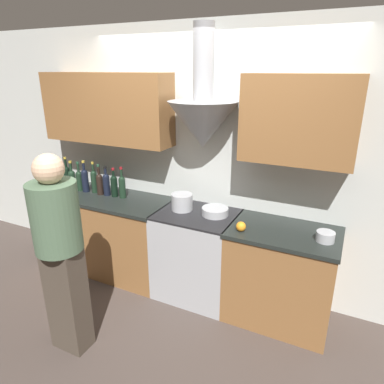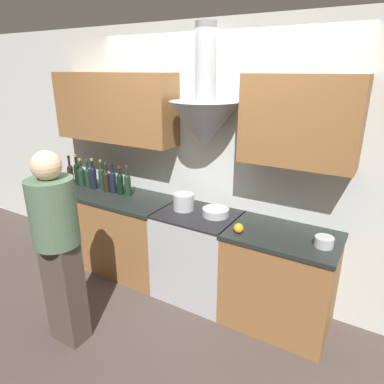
{
  "view_description": "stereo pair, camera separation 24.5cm",
  "coord_description": "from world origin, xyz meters",
  "px_view_note": "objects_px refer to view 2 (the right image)",
  "views": [
    {
      "loc": [
        1.27,
        -2.4,
        2.18
      ],
      "look_at": [
        0.0,
        0.2,
        1.14
      ],
      "focal_mm": 32.0,
      "sensor_mm": 36.0,
      "label": 1
    },
    {
      "loc": [
        1.48,
        -2.29,
        2.18
      ],
      "look_at": [
        0.0,
        0.2,
        1.14
      ],
      "focal_mm": 32.0,
      "sensor_mm": 36.0,
      "label": 2
    }
  ],
  "objects_px": {
    "wine_bottle_2": "(81,175)",
    "wine_bottle_5": "(102,178)",
    "wine_bottle_8": "(120,183)",
    "wine_bottle_3": "(88,177)",
    "wine_bottle_4": "(93,177)",
    "wine_bottle_0": "(70,173)",
    "stock_pot": "(184,202)",
    "wine_bottle_1": "(77,173)",
    "mixing_bowl": "(216,212)",
    "person_foreground_left": "(58,243)",
    "orange_fruit": "(239,228)",
    "saucepan": "(324,242)",
    "wine_bottle_9": "(128,184)",
    "wine_bottle_7": "(113,181)",
    "wine_bottle_6": "(107,180)",
    "stove_range": "(197,254)"
  },
  "relations": [
    {
      "from": "wine_bottle_7",
      "to": "wine_bottle_9",
      "type": "xyz_separation_m",
      "value": [
        0.2,
        0.01,
        -0.0
      ]
    },
    {
      "from": "wine_bottle_0",
      "to": "wine_bottle_9",
      "type": "distance_m",
      "value": 0.86
    },
    {
      "from": "wine_bottle_7",
      "to": "orange_fruit",
      "type": "bearing_deg",
      "value": -7.29
    },
    {
      "from": "wine_bottle_6",
      "to": "wine_bottle_1",
      "type": "bearing_deg",
      "value": 178.0
    },
    {
      "from": "saucepan",
      "to": "wine_bottle_4",
      "type": "bearing_deg",
      "value": 178.42
    },
    {
      "from": "stove_range",
      "to": "person_foreground_left",
      "type": "relative_size",
      "value": 0.54
    },
    {
      "from": "wine_bottle_0",
      "to": "stock_pot",
      "type": "height_order",
      "value": "wine_bottle_0"
    },
    {
      "from": "person_foreground_left",
      "to": "wine_bottle_9",
      "type": "bearing_deg",
      "value": 103.19
    },
    {
      "from": "wine_bottle_5",
      "to": "wine_bottle_8",
      "type": "xyz_separation_m",
      "value": [
        0.28,
        -0.01,
        -0.01
      ]
    },
    {
      "from": "saucepan",
      "to": "wine_bottle_3",
      "type": "bearing_deg",
      "value": 178.38
    },
    {
      "from": "wine_bottle_3",
      "to": "mixing_bowl",
      "type": "height_order",
      "value": "wine_bottle_3"
    },
    {
      "from": "wine_bottle_2",
      "to": "wine_bottle_7",
      "type": "relative_size",
      "value": 1.01
    },
    {
      "from": "saucepan",
      "to": "person_foreground_left",
      "type": "relative_size",
      "value": 0.09
    },
    {
      "from": "wine_bottle_2",
      "to": "wine_bottle_5",
      "type": "distance_m",
      "value": 0.3
    },
    {
      "from": "stove_range",
      "to": "mixing_bowl",
      "type": "xyz_separation_m",
      "value": [
        0.17,
        0.05,
        0.48
      ]
    },
    {
      "from": "wine_bottle_1",
      "to": "mixing_bowl",
      "type": "distance_m",
      "value": 1.83
    },
    {
      "from": "stock_pot",
      "to": "person_foreground_left",
      "type": "distance_m",
      "value": 1.21
    },
    {
      "from": "wine_bottle_0",
      "to": "saucepan",
      "type": "xyz_separation_m",
      "value": [
        2.91,
        -0.07,
        -0.09
      ]
    },
    {
      "from": "wine_bottle_3",
      "to": "saucepan",
      "type": "bearing_deg",
      "value": -1.62
    },
    {
      "from": "wine_bottle_7",
      "to": "wine_bottle_8",
      "type": "distance_m",
      "value": 0.1
    },
    {
      "from": "wine_bottle_7",
      "to": "person_foreground_left",
      "type": "distance_m",
      "value": 1.22
    },
    {
      "from": "mixing_bowl",
      "to": "person_foreground_left",
      "type": "xyz_separation_m",
      "value": [
        -0.79,
        -1.14,
        -0.02
      ]
    },
    {
      "from": "wine_bottle_2",
      "to": "stock_pot",
      "type": "height_order",
      "value": "wine_bottle_2"
    },
    {
      "from": "wine_bottle_5",
      "to": "saucepan",
      "type": "bearing_deg",
      "value": -2.29
    },
    {
      "from": "wine_bottle_6",
      "to": "wine_bottle_2",
      "type": "bearing_deg",
      "value": 179.29
    },
    {
      "from": "wine_bottle_9",
      "to": "person_foreground_left",
      "type": "distance_m",
      "value": 1.17
    },
    {
      "from": "wine_bottle_1",
      "to": "mixing_bowl",
      "type": "bearing_deg",
      "value": 0.36
    },
    {
      "from": "wine_bottle_4",
      "to": "wine_bottle_8",
      "type": "bearing_deg",
      "value": 2.79
    },
    {
      "from": "wine_bottle_4",
      "to": "stock_pot",
      "type": "xyz_separation_m",
      "value": [
        1.21,
        0.01,
        -0.06
      ]
    },
    {
      "from": "wine_bottle_8",
      "to": "person_foreground_left",
      "type": "bearing_deg",
      "value": -72.0
    },
    {
      "from": "wine_bottle_8",
      "to": "wine_bottle_5",
      "type": "bearing_deg",
      "value": 178.25
    },
    {
      "from": "wine_bottle_0",
      "to": "wine_bottle_6",
      "type": "bearing_deg",
      "value": 0.13
    },
    {
      "from": "mixing_bowl",
      "to": "wine_bottle_5",
      "type": "bearing_deg",
      "value": -179.94
    },
    {
      "from": "wine_bottle_6",
      "to": "wine_bottle_3",
      "type": "bearing_deg",
      "value": 179.22
    },
    {
      "from": "wine_bottle_2",
      "to": "wine_bottle_0",
      "type": "bearing_deg",
      "value": -177.98
    },
    {
      "from": "wine_bottle_5",
      "to": "mixing_bowl",
      "type": "distance_m",
      "value": 1.44
    },
    {
      "from": "stove_range",
      "to": "wine_bottle_3",
      "type": "distance_m",
      "value": 1.57
    },
    {
      "from": "wine_bottle_6",
      "to": "stock_pot",
      "type": "distance_m",
      "value": 1.0
    },
    {
      "from": "wine_bottle_0",
      "to": "wine_bottle_4",
      "type": "xyz_separation_m",
      "value": [
        0.38,
        0.0,
        0.01
      ]
    },
    {
      "from": "wine_bottle_0",
      "to": "wine_bottle_1",
      "type": "height_order",
      "value": "wine_bottle_1"
    },
    {
      "from": "wine_bottle_6",
      "to": "person_foreground_left",
      "type": "height_order",
      "value": "person_foreground_left"
    },
    {
      "from": "wine_bottle_2",
      "to": "wine_bottle_8",
      "type": "xyz_separation_m",
      "value": [
        0.58,
        0.01,
        0.0
      ]
    },
    {
      "from": "wine_bottle_5",
      "to": "wine_bottle_7",
      "type": "xyz_separation_m",
      "value": [
        0.18,
        -0.02,
        -0.01
      ]
    },
    {
      "from": "wine_bottle_2",
      "to": "wine_bottle_7",
      "type": "distance_m",
      "value": 0.49
    },
    {
      "from": "wine_bottle_1",
      "to": "wine_bottle_6",
      "type": "bearing_deg",
      "value": -2.0
    },
    {
      "from": "stock_pot",
      "to": "wine_bottle_0",
      "type": "bearing_deg",
      "value": -179.69
    },
    {
      "from": "wine_bottle_6",
      "to": "wine_bottle_7",
      "type": "distance_m",
      "value": 0.08
    },
    {
      "from": "wine_bottle_3",
      "to": "wine_bottle_4",
      "type": "bearing_deg",
      "value": -2.73
    },
    {
      "from": "wine_bottle_4",
      "to": "orange_fruit",
      "type": "relative_size",
      "value": 4.23
    },
    {
      "from": "wine_bottle_3",
      "to": "wine_bottle_7",
      "type": "relative_size",
      "value": 1.02
    }
  ]
}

